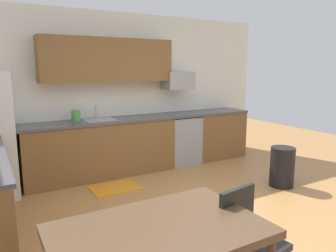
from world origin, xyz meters
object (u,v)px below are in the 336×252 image
microwave (178,81)px  dining_table (159,236)px  trash_bin (282,167)px  oven_range (180,139)px  kettle (76,117)px  chair_near_table (247,235)px

microwave → dining_table: 4.12m
microwave → trash_bin: size_ratio=0.90×
oven_range → kettle: 1.99m
dining_table → kettle: kettle is taller
microwave → dining_table: (-2.22, -3.36, -0.87)m
oven_range → trash_bin: size_ratio=1.52×
oven_range → kettle: size_ratio=4.55×
dining_table → trash_bin: bearing=26.5°
oven_range → microwave: (-0.00, 0.10, 1.09)m
microwave → oven_range: bearing=-90.0°
microwave → kettle: bearing=-178.5°
trash_bin → kettle: kettle is taller
microwave → trash_bin: (0.68, -1.92, -1.24)m
oven_range → kettle: kettle is taller
chair_near_table → kettle: 3.44m
dining_table → chair_near_table: 0.76m
dining_table → trash_bin: dining_table is taller
oven_range → dining_table: oven_range is taller
chair_near_table → trash_bin: chair_near_table is taller
oven_range → trash_bin: bearing=-69.6°
oven_range → dining_table: (-2.22, -3.26, 0.22)m
oven_range → chair_near_table: (-1.48, -3.32, 0.05)m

